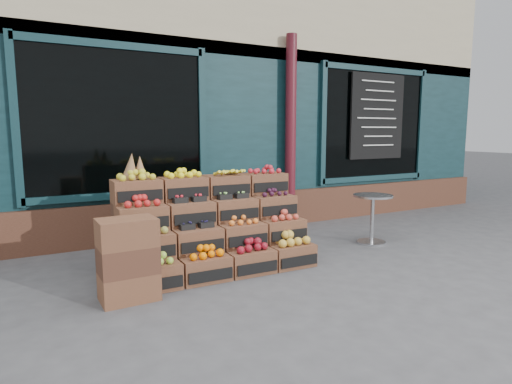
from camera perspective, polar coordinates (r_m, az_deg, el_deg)
ground at (r=5.18m, az=5.75°, el=-10.17°), size 60.00×60.00×0.00m
shop_facade at (r=9.61m, az=-11.90°, el=12.54°), size 12.00×6.24×4.80m
crate_display at (r=5.20m, az=-5.90°, el=-5.22°), size 2.22×1.11×1.38m
spare_crates at (r=4.32m, az=-16.70°, el=-8.63°), size 0.54×0.38×0.80m
bistro_table at (r=6.42m, az=15.24°, el=-2.74°), size 0.57×0.57×0.72m
shopkeeper at (r=7.20m, az=-17.65°, el=2.96°), size 0.77×0.53×2.05m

